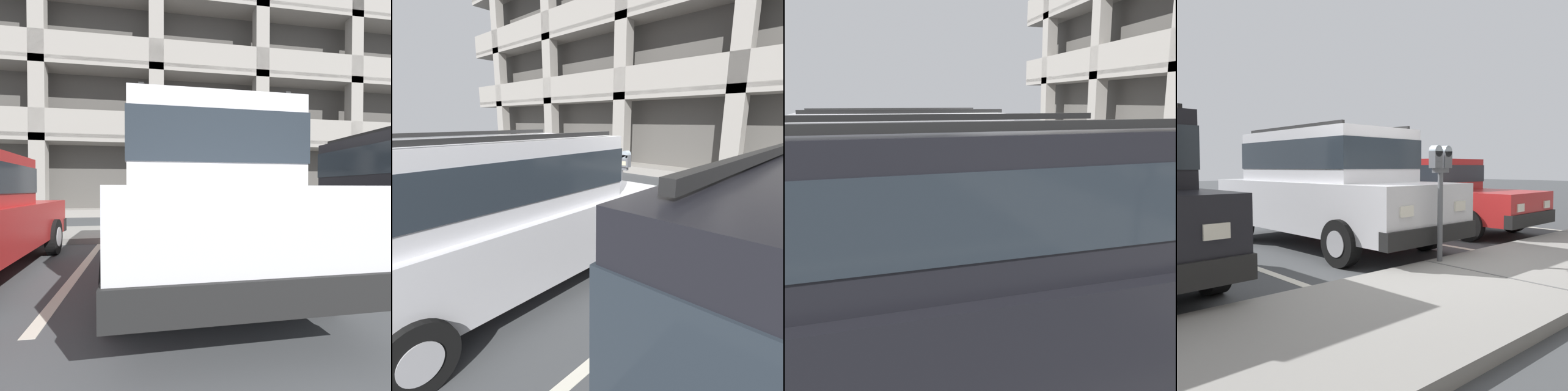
% 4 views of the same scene
% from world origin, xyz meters
% --- Properties ---
extents(ground_plane, '(80.00, 80.00, 0.10)m').
position_xyz_m(ground_plane, '(0.00, 0.00, -0.05)').
color(ground_plane, '#444749').
extents(sidewalk, '(40.00, 2.20, 0.12)m').
position_xyz_m(sidewalk, '(0.00, 1.30, 0.06)').
color(sidewalk, gray).
rests_on(sidewalk, ground_plane).
extents(parking_stall_lines, '(13.17, 4.80, 0.01)m').
position_xyz_m(parking_stall_lines, '(1.63, -1.40, 0.00)').
color(parking_stall_lines, silver).
rests_on(parking_stall_lines, ground_plane).
extents(silver_suv, '(2.08, 4.81, 2.03)m').
position_xyz_m(silver_suv, '(-0.13, -2.16, 1.09)').
color(silver_suv, silver).
rests_on(silver_suv, ground_plane).
extents(red_sedan, '(1.96, 4.54, 1.54)m').
position_xyz_m(red_sedan, '(-3.06, -2.21, 0.82)').
color(red_sedan, red).
rests_on(red_sedan, ground_plane).
extents(parking_meter_near, '(0.35, 0.12, 1.53)m').
position_xyz_m(parking_meter_near, '(-0.13, 0.35, 1.26)').
color(parking_meter_near, '#595B60').
rests_on(parking_meter_near, sidewalk).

